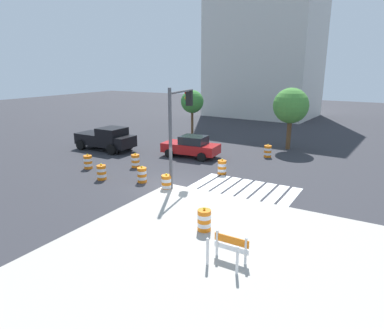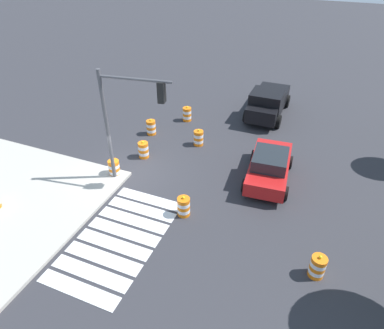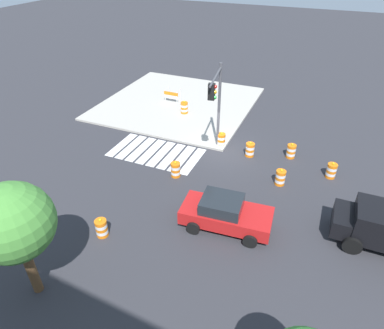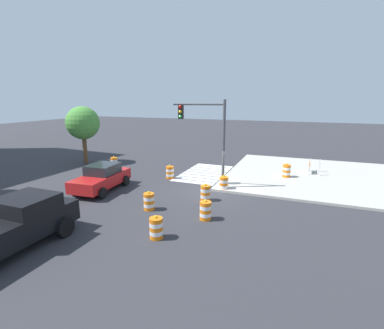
# 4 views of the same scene
# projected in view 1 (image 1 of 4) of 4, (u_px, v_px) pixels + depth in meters

# --- Properties ---
(ground_plane) EXTENTS (120.00, 120.00, 0.00)m
(ground_plane) POSITION_uv_depth(u_px,v_px,m) (168.00, 186.00, 20.32)
(ground_plane) COLOR #2D2D33
(sidewalk_corner) EXTENTS (12.00, 12.00, 0.15)m
(sidewalk_corner) POSITION_uv_depth(u_px,v_px,m) (214.00, 260.00, 12.40)
(sidewalk_corner) COLOR #ADA89E
(sidewalk_corner) RESTS_ON ground
(crosswalk_stripes) EXTENTS (5.85, 3.20, 0.02)m
(crosswalk_stripes) POSITION_uv_depth(u_px,v_px,m) (244.00, 188.00, 19.87)
(crosswalk_stripes) COLOR silver
(crosswalk_stripes) RESTS_ON ground
(sports_car) EXTENTS (4.44, 2.41, 1.63)m
(sports_car) POSITION_uv_depth(u_px,v_px,m) (191.00, 146.00, 26.64)
(sports_car) COLOR red
(sports_car) RESTS_ON ground
(pickup_truck) EXTENTS (5.15, 2.35, 1.92)m
(pickup_truck) POSITION_uv_depth(u_px,v_px,m) (107.00, 139.00, 28.69)
(pickup_truck) COLOR black
(pickup_truck) RESTS_ON ground
(traffic_barrel_near_corner) EXTENTS (0.56, 0.56, 1.02)m
(traffic_barrel_near_corner) POSITION_uv_depth(u_px,v_px,m) (167.00, 183.00, 19.40)
(traffic_barrel_near_corner) COLOR orange
(traffic_barrel_near_corner) RESTS_ON ground
(traffic_barrel_crosswalk_end) EXTENTS (0.56, 0.56, 1.02)m
(traffic_barrel_crosswalk_end) POSITION_uv_depth(u_px,v_px,m) (268.00, 151.00, 26.63)
(traffic_barrel_crosswalk_end) COLOR orange
(traffic_barrel_crosswalk_end) RESTS_ON ground
(traffic_barrel_median_near) EXTENTS (0.56, 0.56, 1.02)m
(traffic_barrel_median_near) POSITION_uv_depth(u_px,v_px,m) (222.00, 167.00, 22.43)
(traffic_barrel_median_near) COLOR orange
(traffic_barrel_median_near) RESTS_ON ground
(traffic_barrel_median_far) EXTENTS (0.56, 0.56, 1.02)m
(traffic_barrel_median_far) POSITION_uv_depth(u_px,v_px,m) (136.00, 161.00, 23.92)
(traffic_barrel_median_far) COLOR orange
(traffic_barrel_median_far) RESTS_ON ground
(traffic_barrel_far_curb) EXTENTS (0.56, 0.56, 1.02)m
(traffic_barrel_far_curb) POSITION_uv_depth(u_px,v_px,m) (102.00, 172.00, 21.34)
(traffic_barrel_far_curb) COLOR orange
(traffic_barrel_far_curb) RESTS_ON ground
(traffic_barrel_lane_center) EXTENTS (0.56, 0.56, 1.02)m
(traffic_barrel_lane_center) POSITION_uv_depth(u_px,v_px,m) (88.00, 162.00, 23.65)
(traffic_barrel_lane_center) COLOR orange
(traffic_barrel_lane_center) RESTS_ON ground
(traffic_barrel_opposite_curb) EXTENTS (0.56, 0.56, 1.02)m
(traffic_barrel_opposite_curb) POSITION_uv_depth(u_px,v_px,m) (142.00, 175.00, 20.85)
(traffic_barrel_opposite_curb) COLOR orange
(traffic_barrel_opposite_curb) RESTS_ON ground
(traffic_barrel_on_sidewalk) EXTENTS (0.56, 0.56, 1.02)m
(traffic_barrel_on_sidewalk) POSITION_uv_depth(u_px,v_px,m) (204.00, 220.00, 14.38)
(traffic_barrel_on_sidewalk) COLOR orange
(traffic_barrel_on_sidewalk) RESTS_ON sidewalk_corner
(construction_barricade) EXTENTS (1.30, 0.80, 1.00)m
(construction_barricade) POSITION_uv_depth(u_px,v_px,m) (229.00, 247.00, 12.01)
(construction_barricade) COLOR silver
(construction_barricade) RESTS_ON sidewalk_corner
(traffic_light_pole) EXTENTS (0.80, 3.26, 5.50)m
(traffic_light_pole) POSITION_uv_depth(u_px,v_px,m) (178.00, 118.00, 19.49)
(traffic_light_pole) COLOR #4C4C51
(traffic_light_pole) RESTS_ON sidewalk_corner
(street_tree_streetside_near) EXTENTS (2.23, 2.23, 4.49)m
(street_tree_streetside_near) POSITION_uv_depth(u_px,v_px,m) (192.00, 102.00, 34.19)
(street_tree_streetside_near) COLOR brown
(street_tree_streetside_near) RESTS_ON ground
(street_tree_streetside_mid) EXTENTS (2.88, 2.88, 5.06)m
(street_tree_streetside_mid) POSITION_uv_depth(u_px,v_px,m) (291.00, 106.00, 28.40)
(street_tree_streetside_mid) COLOR brown
(street_tree_streetside_mid) RESTS_ON ground
(office_building_far) EXTENTS (14.55, 10.78, 22.07)m
(office_building_far) POSITION_uv_depth(u_px,v_px,m) (265.00, 33.00, 46.61)
(office_building_far) COLOR beige
(office_building_far) RESTS_ON ground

